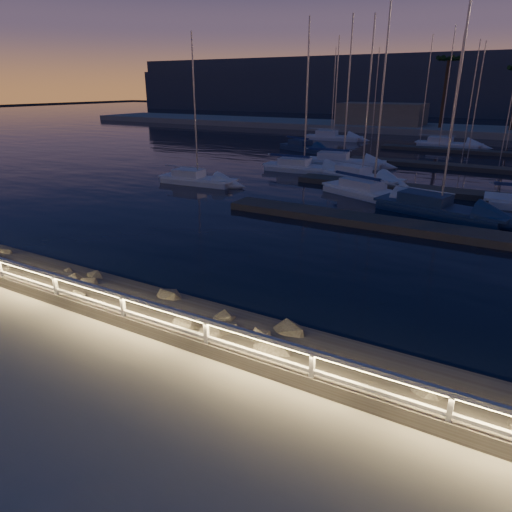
% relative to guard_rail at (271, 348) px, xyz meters
% --- Properties ---
extents(ground, '(400.00, 400.00, 0.00)m').
position_rel_guard_rail_xyz_m(ground, '(0.07, 0.00, -0.77)').
color(ground, gray).
rests_on(ground, ground).
extents(harbor_water, '(400.00, 440.00, 0.60)m').
position_rel_guard_rail_xyz_m(harbor_water, '(0.07, 31.22, -1.74)').
color(harbor_water, black).
rests_on(harbor_water, ground).
extents(guard_rail, '(44.11, 0.12, 1.06)m').
position_rel_guard_rail_xyz_m(guard_rail, '(0.00, 0.00, 0.00)').
color(guard_rail, white).
rests_on(guard_rail, ground).
extents(riprap, '(38.11, 2.83, 1.37)m').
position_rel_guard_rail_xyz_m(riprap, '(0.37, 1.27, -0.94)').
color(riprap, '#69645A').
rests_on(riprap, ground).
extents(floating_docks, '(22.00, 36.00, 0.40)m').
position_rel_guard_rail_xyz_m(floating_docks, '(0.07, 32.50, -1.17)').
color(floating_docks, '#504A42').
rests_on(floating_docks, ground).
extents(far_shore, '(160.00, 14.00, 5.20)m').
position_rel_guard_rail_xyz_m(far_shore, '(-0.06, 74.05, -0.48)').
color(far_shore, gray).
rests_on(far_shore, ground).
extents(palm_left, '(3.00, 3.00, 11.20)m').
position_rel_guard_rail_xyz_m(palm_left, '(-7.93, 72.00, 9.36)').
color(palm_left, '#513825').
rests_on(palm_left, ground).
extents(distant_hills, '(230.00, 37.50, 18.00)m').
position_rel_guard_rail_xyz_m(distant_hills, '(-22.06, 133.69, 3.96)').
color(distant_hills, '#323B4D').
rests_on(distant_hills, ground).
extents(sailboat_a, '(6.59, 2.41, 11.07)m').
position_rel_guard_rail_xyz_m(sailboat_a, '(-17.66, 20.33, -0.96)').
color(sailboat_a, silver).
rests_on(sailboat_a, ground).
extents(sailboat_b, '(8.12, 4.12, 13.33)m').
position_rel_guard_rail_xyz_m(sailboat_b, '(0.50, 20.17, -0.93)').
color(sailboat_b, navy).
rests_on(sailboat_b, ground).
extents(sailboat_c, '(8.16, 5.15, 13.49)m').
position_rel_guard_rail_xyz_m(sailboat_c, '(-4.26, 22.63, -0.95)').
color(sailboat_c, silver).
rests_on(sailboat_c, ground).
extents(sailboat_e, '(8.06, 3.36, 13.40)m').
position_rel_guard_rail_xyz_m(sailboat_e, '(-10.69, 34.28, -0.91)').
color(sailboat_e, silver).
rests_on(sailboat_e, ground).
extents(sailboat_f, '(7.62, 2.71, 12.77)m').
position_rel_guard_rail_xyz_m(sailboat_f, '(-12.69, 29.56, -0.94)').
color(sailboat_f, silver).
rests_on(sailboat_f, ground).
extents(sailboat_i, '(7.52, 4.77, 12.55)m').
position_rel_guard_rail_xyz_m(sailboat_i, '(-18.38, 42.61, -0.93)').
color(sailboat_i, navy).
rests_on(sailboat_i, ground).
extents(sailboat_j, '(7.47, 4.55, 12.36)m').
position_rel_guard_rail_xyz_m(sailboat_j, '(-6.80, 28.05, -0.95)').
color(sailboat_j, silver).
rests_on(sailboat_j, ground).
extents(sailboat_m, '(8.18, 3.00, 13.73)m').
position_rel_guard_rail_xyz_m(sailboat_m, '(-19.63, 54.98, -0.90)').
color(sailboat_m, silver).
rests_on(sailboat_m, ground).
extents(sailboat_n, '(7.98, 2.64, 13.45)m').
position_rel_guard_rail_xyz_m(sailboat_n, '(-4.16, 54.76, -0.93)').
color(sailboat_n, silver).
rests_on(sailboat_n, ground).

